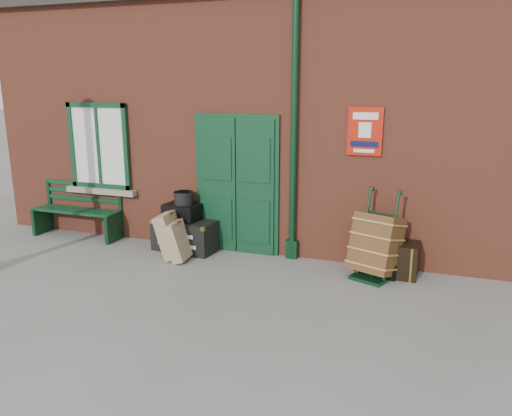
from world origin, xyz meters
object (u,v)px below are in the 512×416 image
at_px(houdini_trunk, 186,235).
at_px(dark_trunk, 393,258).
at_px(bench, 79,208).
at_px(porter_trolley, 376,245).

xyz_separation_m(houdini_trunk, dark_trunk, (3.37, -0.01, -0.01)).
bearing_deg(bench, dark_trunk, -1.10).
relative_size(bench, dark_trunk, 2.36).
relative_size(bench, houdini_trunk, 1.56).
height_order(bench, houdini_trunk, bench).
height_order(bench, porter_trolley, porter_trolley).
height_order(porter_trolley, dark_trunk, porter_trolley).
distance_m(houdini_trunk, dark_trunk, 3.37).
bearing_deg(porter_trolley, dark_trunk, 58.36).
height_order(bench, dark_trunk, bench).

